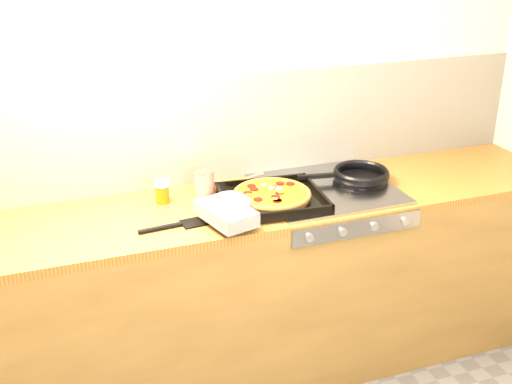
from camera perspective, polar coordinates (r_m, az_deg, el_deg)
name	(u,v)px	position (r m, az deg, el deg)	size (l,w,h in m)	color
room_shell	(213,130)	(2.96, -3.87, 5.52)	(3.20, 3.20, 3.20)	white
counter_run	(234,292)	(3.01, -1.93, -8.88)	(3.20, 0.62, 0.90)	olive
stovetop	(326,189)	(2.95, 6.27, 0.27)	(0.60, 0.56, 0.02)	#99999E
pizza_on_tray	(259,200)	(2.72, 0.27, -0.68)	(0.59, 0.49, 0.07)	black
frying_pan	(360,175)	(3.04, 9.21, 1.51)	(0.45, 0.30, 0.04)	black
tomato_can	(205,184)	(2.85, -4.59, 0.73)	(0.09, 0.09, 0.12)	#A90D0D
juice_glass	(162,191)	(2.81, -8.34, 0.06)	(0.06, 0.06, 0.11)	#C7570B
wooden_spoon	(246,180)	(3.02, -0.90, 1.11)	(0.28, 0.15, 0.02)	#A46D45
black_spatula	(174,226)	(2.61, -7.27, -2.99)	(0.28, 0.09, 0.02)	black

